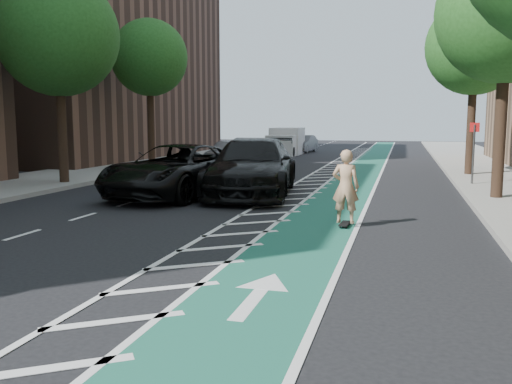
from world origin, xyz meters
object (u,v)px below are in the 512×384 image
(barrel_a, at_px, (156,183))
(suv_near, at_px, (177,170))
(skateboarder, at_px, (346,186))
(suv_far, at_px, (253,167))

(barrel_a, bearing_deg, suv_near, -7.17)
(skateboarder, bearing_deg, suv_far, -50.23)
(suv_near, xyz_separation_m, barrel_a, (-0.84, 0.11, -0.48))
(skateboarder, bearing_deg, barrel_a, -27.49)
(skateboarder, bearing_deg, suv_near, -30.13)
(suv_near, relative_size, suv_far, 0.94)
(suv_near, distance_m, suv_far, 2.59)
(suv_near, height_order, barrel_a, suv_near)
(skateboarder, distance_m, barrel_a, 8.07)
(skateboarder, relative_size, suv_near, 0.28)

